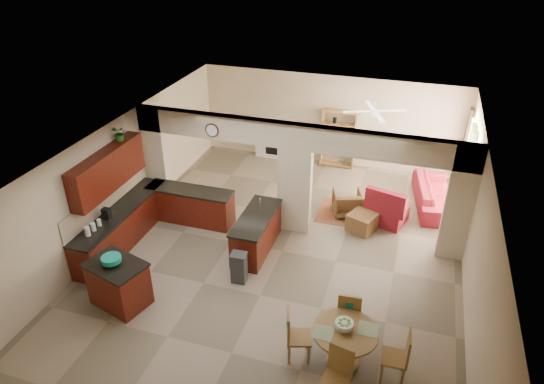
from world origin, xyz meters
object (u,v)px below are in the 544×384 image
(kitchen_island, at_px, (119,283))
(dining_table, at_px, (344,342))
(armchair, at_px, (347,202))
(sofa, at_px, (435,194))

(kitchen_island, xyz_separation_m, dining_table, (4.54, -0.17, 0.02))
(kitchen_island, height_order, armchair, kitchen_island)
(dining_table, bearing_deg, armchair, 99.19)
(dining_table, bearing_deg, kitchen_island, 177.83)
(kitchen_island, relative_size, sofa, 0.55)
(armchair, bearing_deg, kitchen_island, 32.76)
(dining_table, xyz_separation_m, sofa, (1.36, 6.02, -0.16))
(dining_table, relative_size, sofa, 0.48)
(dining_table, xyz_separation_m, armchair, (-0.79, 4.92, -0.17))
(dining_table, height_order, sofa, dining_table)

